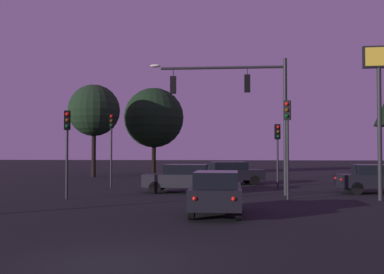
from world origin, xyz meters
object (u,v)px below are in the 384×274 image
traffic_light_corner_left (287,130)px  car_far_lane (230,173)px  tree_left_far (154,118)px  tree_center_horizon (94,111)px  car_crossing_left (184,178)px  store_sign_illuminated (379,87)px  traffic_light_median (111,135)px  car_nearside_lane (216,192)px  traffic_light_corner_right (67,136)px  traffic_light_far_side (278,143)px  car_crossing_right (380,178)px  traffic_signal_mast_arm (245,100)px

traffic_light_corner_left → car_far_lane: (-2.71, 9.54, -2.44)m
tree_left_far → tree_center_horizon: (-4.34, -5.66, 0.25)m
car_crossing_left → store_sign_illuminated: (9.30, -3.25, 4.35)m
car_far_lane → tree_center_horizon: bearing=145.6°
traffic_light_median → car_far_lane: bearing=23.1°
car_nearside_lane → tree_center_horizon: 26.23m
car_crossing_left → store_sign_illuminated: 10.77m
traffic_light_corner_right → car_nearside_lane: (7.14, -4.60, -2.14)m
traffic_light_far_side → tree_center_horizon: 19.08m
car_crossing_right → car_far_lane: 9.88m
traffic_light_corner_left → traffic_light_corner_right: bearing=-176.2°
traffic_signal_mast_arm → car_nearside_lane: (-1.21, -7.32, -4.08)m
traffic_light_corner_right → traffic_light_median: (0.20, 7.08, 0.29)m
traffic_light_corner_right → car_far_lane: size_ratio=0.90×
car_crossing_right → tree_center_horizon: size_ratio=0.55×
car_crossing_right → traffic_light_far_side: bearing=154.6°
car_far_lane → traffic_light_far_side: bearing=-50.7°
traffic_signal_mast_arm → car_crossing_right: size_ratio=1.58×
traffic_light_median → car_far_lane: (7.33, 3.13, -2.43)m
traffic_light_corner_left → tree_center_horizon: size_ratio=0.57×
traffic_light_median → car_crossing_left: 6.29m
traffic_light_corner_left → traffic_light_median: (-10.03, 6.40, -0.01)m
car_nearside_lane → tree_left_far: size_ratio=0.48×
traffic_light_corner_left → tree_left_far: (-10.32, 23.39, 2.32)m
car_nearside_lane → car_far_lane: 14.81m
car_crossing_right → store_sign_illuminated: (-1.10, -3.66, 4.35)m
traffic_light_corner_left → traffic_light_median: bearing=147.5°
traffic_light_corner_right → traffic_light_far_side: (10.36, 6.74, -0.20)m
car_crossing_right → tree_left_far: bearing=128.2°
car_crossing_right → traffic_light_median: bearing=169.8°
store_sign_illuminated → tree_left_far: 27.51m
traffic_signal_mast_arm → traffic_light_far_side: 4.98m
traffic_signal_mast_arm → car_nearside_lane: traffic_signal_mast_arm is taller
traffic_light_corner_right → tree_left_far: size_ratio=0.48×
car_far_lane → car_crossing_left: bearing=-111.4°
car_nearside_lane → tree_left_far: 29.94m
traffic_light_corner_left → traffic_light_far_side: bearing=88.8°
traffic_signal_mast_arm → traffic_light_corner_left: bearing=-47.4°
traffic_light_far_side → tree_left_far: 20.42m
traffic_light_far_side → store_sign_illuminated: 7.67m
traffic_light_far_side → tree_center_horizon: (-14.78, 11.66, 3.07)m
traffic_light_far_side → car_crossing_left: (-5.30, -2.83, -1.94)m
car_crossing_left → car_crossing_right: 10.41m
car_crossing_right → car_nearside_lane: bearing=-133.0°
traffic_light_corner_right → traffic_light_far_side: bearing=33.1°
traffic_light_corner_left → traffic_light_far_side: 6.09m
car_crossing_left → car_far_lane: bearing=68.6°
traffic_light_corner_right → car_crossing_left: traffic_light_corner_right is taller
traffic_signal_mast_arm → traffic_light_corner_right: traffic_signal_mast_arm is taller
car_crossing_right → tree_left_far: size_ratio=0.52×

